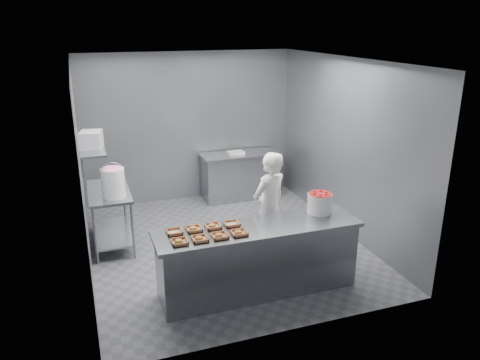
{
  "coord_description": "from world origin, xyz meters",
  "views": [
    {
      "loc": [
        -1.95,
        -6.27,
        3.3
      ],
      "look_at": [
        0.16,
        -0.2,
        1.12
      ],
      "focal_mm": 35.0,
      "sensor_mm": 36.0,
      "label": 1
    }
  ],
  "objects_px": {
    "worker": "(269,208)",
    "appliance": "(91,140)",
    "tray_2": "(219,236)",
    "tray_6": "(213,226)",
    "tray_0": "(179,242)",
    "back_counter": "(240,176)",
    "strawberry_tub": "(320,202)",
    "tray_3": "(239,233)",
    "tray_7": "(232,224)",
    "prep_table": "(110,209)",
    "tray_5": "(194,229)",
    "service_counter": "(258,258)",
    "glaze_bucket": "(113,182)",
    "tray_1": "(200,239)",
    "tray_4": "(174,232)"
  },
  "relations": [
    {
      "from": "back_counter",
      "to": "appliance",
      "type": "height_order",
      "value": "appliance"
    },
    {
      "from": "tray_4",
      "to": "service_counter",
      "type": "bearing_deg",
      "value": -7.96
    },
    {
      "from": "back_counter",
      "to": "glaze_bucket",
      "type": "distance_m",
      "value": 3.03
    },
    {
      "from": "tray_4",
      "to": "tray_6",
      "type": "height_order",
      "value": "tray_6"
    },
    {
      "from": "back_counter",
      "to": "tray_6",
      "type": "distance_m",
      "value": 3.46
    },
    {
      "from": "tray_7",
      "to": "tray_0",
      "type": "bearing_deg",
      "value": -158.48
    },
    {
      "from": "tray_6",
      "to": "appliance",
      "type": "bearing_deg",
      "value": 124.85
    },
    {
      "from": "prep_table",
      "to": "strawberry_tub",
      "type": "xyz_separation_m",
      "value": [
        2.58,
        -1.8,
        0.45
      ]
    },
    {
      "from": "worker",
      "to": "appliance",
      "type": "xyz_separation_m",
      "value": [
        -2.26,
        1.29,
        0.87
      ]
    },
    {
      "from": "tray_3",
      "to": "worker",
      "type": "distance_m",
      "value": 1.12
    },
    {
      "from": "tray_2",
      "to": "worker",
      "type": "bearing_deg",
      "value": 40.39
    },
    {
      "from": "tray_5",
      "to": "tray_6",
      "type": "height_order",
      "value": "same"
    },
    {
      "from": "tray_0",
      "to": "tray_5",
      "type": "distance_m",
      "value": 0.37
    },
    {
      "from": "tray_1",
      "to": "worker",
      "type": "height_order",
      "value": "worker"
    },
    {
      "from": "tray_6",
      "to": "strawberry_tub",
      "type": "xyz_separation_m",
      "value": [
        1.47,
        0.01,
        0.12
      ]
    },
    {
      "from": "tray_5",
      "to": "appliance",
      "type": "xyz_separation_m",
      "value": [
        -1.04,
        1.83,
        0.77
      ]
    },
    {
      "from": "tray_7",
      "to": "worker",
      "type": "relative_size",
      "value": 0.12
    },
    {
      "from": "service_counter",
      "to": "prep_table",
      "type": "relative_size",
      "value": 2.17
    },
    {
      "from": "tray_0",
      "to": "tray_6",
      "type": "bearing_deg",
      "value": 30.7
    },
    {
      "from": "tray_0",
      "to": "tray_6",
      "type": "xyz_separation_m",
      "value": [
        0.48,
        0.29,
        0.0
      ]
    },
    {
      "from": "tray_0",
      "to": "tray_3",
      "type": "relative_size",
      "value": 1.0
    },
    {
      "from": "tray_6",
      "to": "tray_7",
      "type": "height_order",
      "value": "tray_6"
    },
    {
      "from": "service_counter",
      "to": "prep_table",
      "type": "bearing_deg",
      "value": 130.24
    },
    {
      "from": "tray_3",
      "to": "worker",
      "type": "xyz_separation_m",
      "value": [
        0.74,
        0.83,
        -0.11
      ]
    },
    {
      "from": "prep_table",
      "to": "appliance",
      "type": "distance_m",
      "value": 1.11
    },
    {
      "from": "back_counter",
      "to": "strawberry_tub",
      "type": "distance_m",
      "value": 3.16
    },
    {
      "from": "tray_0",
      "to": "tray_3",
      "type": "xyz_separation_m",
      "value": [
        0.72,
        0.0,
        0.0
      ]
    },
    {
      "from": "tray_2",
      "to": "tray_7",
      "type": "xyz_separation_m",
      "value": [
        0.24,
        0.29,
        -0.0
      ]
    },
    {
      "from": "strawberry_tub",
      "to": "glaze_bucket",
      "type": "distance_m",
      "value": 2.93
    },
    {
      "from": "tray_2",
      "to": "worker",
      "type": "xyz_separation_m",
      "value": [
        0.98,
        0.83,
        -0.11
      ]
    },
    {
      "from": "appliance",
      "to": "tray_3",
      "type": "bearing_deg",
      "value": -41.34
    },
    {
      "from": "tray_0",
      "to": "tray_4",
      "type": "bearing_deg",
      "value": 89.39
    },
    {
      "from": "tray_5",
      "to": "strawberry_tub",
      "type": "distance_m",
      "value": 1.71
    },
    {
      "from": "tray_6",
      "to": "tray_7",
      "type": "bearing_deg",
      "value": 0.0
    },
    {
      "from": "back_counter",
      "to": "strawberry_tub",
      "type": "height_order",
      "value": "strawberry_tub"
    },
    {
      "from": "tray_7",
      "to": "tray_1",
      "type": "bearing_deg",
      "value": -149.45
    },
    {
      "from": "prep_table",
      "to": "tray_2",
      "type": "xyz_separation_m",
      "value": [
        1.11,
        -2.09,
        0.33
      ]
    },
    {
      "from": "worker",
      "to": "glaze_bucket",
      "type": "relative_size",
      "value": 3.17
    },
    {
      "from": "back_counter",
      "to": "tray_2",
      "type": "relative_size",
      "value": 8.01
    },
    {
      "from": "prep_table",
      "to": "tray_5",
      "type": "height_order",
      "value": "tray_5"
    },
    {
      "from": "tray_1",
      "to": "tray_4",
      "type": "relative_size",
      "value": 1.0
    },
    {
      "from": "tray_2",
      "to": "tray_6",
      "type": "xyz_separation_m",
      "value": [
        0.0,
        0.29,
        0.0
      ]
    },
    {
      "from": "appliance",
      "to": "prep_table",
      "type": "bearing_deg",
      "value": 4.2
    },
    {
      "from": "tray_0",
      "to": "glaze_bucket",
      "type": "bearing_deg",
      "value": 107.5
    },
    {
      "from": "service_counter",
      "to": "tray_6",
      "type": "xyz_separation_m",
      "value": [
        -0.54,
        0.14,
        0.47
      ]
    },
    {
      "from": "tray_2",
      "to": "strawberry_tub",
      "type": "relative_size",
      "value": 0.58
    },
    {
      "from": "strawberry_tub",
      "to": "tray_6",
      "type": "bearing_deg",
      "value": -179.71
    },
    {
      "from": "tray_0",
      "to": "appliance",
      "type": "xyz_separation_m",
      "value": [
        -0.8,
        2.12,
        0.77
      ]
    },
    {
      "from": "prep_table",
      "to": "appliance",
      "type": "xyz_separation_m",
      "value": [
        -0.17,
        0.03,
        1.1
      ]
    },
    {
      "from": "service_counter",
      "to": "glaze_bucket",
      "type": "distance_m",
      "value": 2.39
    }
  ]
}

